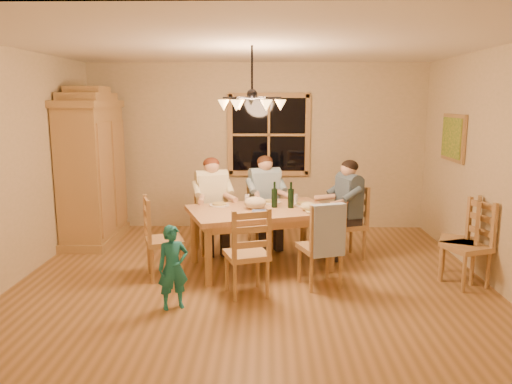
{
  "coord_description": "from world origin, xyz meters",
  "views": [
    {
      "loc": [
        0.17,
        -5.68,
        2.1
      ],
      "look_at": [
        0.04,
        0.1,
        1.04
      ],
      "focal_mm": 35.0,
      "sensor_mm": 36.0,
      "label": 1
    }
  ],
  "objects_px": {
    "dining_table": "(261,217)",
    "chair_end_right": "(346,236)",
    "chair_spare_back": "(458,254)",
    "chair_spare_front": "(465,260)",
    "adult_slate_man": "(348,197)",
    "wine_bottle_a": "(274,195)",
    "adult_plaid_man": "(265,190)",
    "child": "(173,267)",
    "chair_end_left": "(165,253)",
    "wine_bottle_b": "(291,195)",
    "adult_woman": "(212,193)",
    "chair_far_left": "(213,231)",
    "armoire": "(93,172)",
    "chair_far_right": "(265,226)",
    "chair_near_right": "(320,260)",
    "chair_near_left": "(247,268)",
    "chandelier": "(252,103)"
  },
  "relations": [
    {
      "from": "child",
      "to": "adult_slate_man",
      "type": "bearing_deg",
      "value": 16.26
    },
    {
      "from": "chair_near_right",
      "to": "chair_spare_back",
      "type": "relative_size",
      "value": 1.0
    },
    {
      "from": "chair_end_right",
      "to": "wine_bottle_b",
      "type": "relative_size",
      "value": 3.0
    },
    {
      "from": "dining_table",
      "to": "chair_near_right",
      "type": "bearing_deg",
      "value": -43.0
    },
    {
      "from": "chandelier",
      "to": "chair_spare_front",
      "type": "distance_m",
      "value": 3.03
    },
    {
      "from": "dining_table",
      "to": "chair_end_right",
      "type": "relative_size",
      "value": 2.03
    },
    {
      "from": "adult_slate_man",
      "to": "wine_bottle_a",
      "type": "bearing_deg",
      "value": 88.32
    },
    {
      "from": "chair_end_left",
      "to": "adult_plaid_man",
      "type": "bearing_deg",
      "value": 117.98
    },
    {
      "from": "chair_far_right",
      "to": "adult_woman",
      "type": "height_order",
      "value": "adult_woman"
    },
    {
      "from": "chair_near_right",
      "to": "adult_woman",
      "type": "bearing_deg",
      "value": 117.9
    },
    {
      "from": "adult_woman",
      "to": "wine_bottle_a",
      "type": "distance_m",
      "value": 1.02
    },
    {
      "from": "chair_far_left",
      "to": "chair_end_left",
      "type": "relative_size",
      "value": 1.0
    },
    {
      "from": "chair_spare_back",
      "to": "wine_bottle_b",
      "type": "bearing_deg",
      "value": 101.47
    },
    {
      "from": "armoire",
      "to": "chair_near_left",
      "type": "bearing_deg",
      "value": -41.3
    },
    {
      "from": "chair_end_left",
      "to": "chair_spare_back",
      "type": "relative_size",
      "value": 1.0
    },
    {
      "from": "dining_table",
      "to": "wine_bottle_b",
      "type": "bearing_deg",
      "value": 10.28
    },
    {
      "from": "adult_slate_man",
      "to": "child",
      "type": "distance_m",
      "value": 2.68
    },
    {
      "from": "chair_far_left",
      "to": "adult_woman",
      "type": "relative_size",
      "value": 1.13
    },
    {
      "from": "armoire",
      "to": "dining_table",
      "type": "distance_m",
      "value": 2.8
    },
    {
      "from": "chair_spare_front",
      "to": "chair_spare_back",
      "type": "bearing_deg",
      "value": -21.18
    },
    {
      "from": "armoire",
      "to": "child",
      "type": "xyz_separation_m",
      "value": [
        1.64,
        -2.47,
        -0.62
      ]
    },
    {
      "from": "armoire",
      "to": "wine_bottle_a",
      "type": "relative_size",
      "value": 6.97
    },
    {
      "from": "armoire",
      "to": "chair_spare_back",
      "type": "height_order",
      "value": "armoire"
    },
    {
      "from": "wine_bottle_b",
      "to": "armoire",
      "type": "bearing_deg",
      "value": 159.33
    },
    {
      "from": "chandelier",
      "to": "armoire",
      "type": "xyz_separation_m",
      "value": [
        -2.42,
        1.6,
        -1.02
      ]
    },
    {
      "from": "adult_woman",
      "to": "child",
      "type": "xyz_separation_m",
      "value": [
        -0.19,
        -1.94,
        -0.41
      ]
    },
    {
      "from": "chair_far_right",
      "to": "adult_slate_man",
      "type": "height_order",
      "value": "adult_slate_man"
    },
    {
      "from": "wine_bottle_b",
      "to": "chair_spare_front",
      "type": "relative_size",
      "value": 0.33
    },
    {
      "from": "adult_slate_man",
      "to": "wine_bottle_b",
      "type": "bearing_deg",
      "value": 94.05
    },
    {
      "from": "chandelier",
      "to": "child",
      "type": "bearing_deg",
      "value": -131.94
    },
    {
      "from": "dining_table",
      "to": "adult_plaid_man",
      "type": "bearing_deg",
      "value": 86.73
    },
    {
      "from": "adult_slate_man",
      "to": "wine_bottle_a",
      "type": "xyz_separation_m",
      "value": [
        -0.98,
        -0.31,
        0.08
      ]
    },
    {
      "from": "chair_spare_front",
      "to": "adult_woman",
      "type": "bearing_deg",
      "value": 46.85
    },
    {
      "from": "wine_bottle_b",
      "to": "chair_spare_front",
      "type": "bearing_deg",
      "value": -18.38
    },
    {
      "from": "adult_plaid_man",
      "to": "child",
      "type": "bearing_deg",
      "value": 48.04
    },
    {
      "from": "dining_table",
      "to": "chair_near_left",
      "type": "distance_m",
      "value": 1.0
    },
    {
      "from": "chair_far_left",
      "to": "adult_slate_man",
      "type": "distance_m",
      "value": 1.93
    },
    {
      "from": "adult_slate_man",
      "to": "chair_spare_front",
      "type": "relative_size",
      "value": 0.88
    },
    {
      "from": "adult_slate_man",
      "to": "wine_bottle_a",
      "type": "relative_size",
      "value": 2.65
    },
    {
      "from": "adult_plaid_man",
      "to": "wine_bottle_b",
      "type": "relative_size",
      "value": 2.65
    },
    {
      "from": "chair_end_right",
      "to": "chair_spare_back",
      "type": "distance_m",
      "value": 1.43
    },
    {
      "from": "armoire",
      "to": "chair_far_right",
      "type": "xyz_separation_m",
      "value": [
        2.57,
        -0.27,
        -0.75
      ]
    },
    {
      "from": "chair_far_left",
      "to": "chair_end_right",
      "type": "bearing_deg",
      "value": 153.43
    },
    {
      "from": "chair_near_left",
      "to": "adult_plaid_man",
      "type": "height_order",
      "value": "adult_plaid_man"
    },
    {
      "from": "chair_far_right",
      "to": "chair_far_left",
      "type": "bearing_deg",
      "value": 0.0
    },
    {
      "from": "chair_near_left",
      "to": "chair_near_right",
      "type": "height_order",
      "value": "same"
    },
    {
      "from": "chair_far_left",
      "to": "chair_far_right",
      "type": "distance_m",
      "value": 0.78
    },
    {
      "from": "chair_near_right",
      "to": "chair_end_right",
      "type": "bearing_deg",
      "value": 46.74
    },
    {
      "from": "chair_end_right",
      "to": "wine_bottle_b",
      "type": "xyz_separation_m",
      "value": [
        -0.77,
        -0.33,
        0.62
      ]
    },
    {
      "from": "chair_near_left",
      "to": "chair_end_left",
      "type": "bearing_deg",
      "value": 133.26
    }
  ]
}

